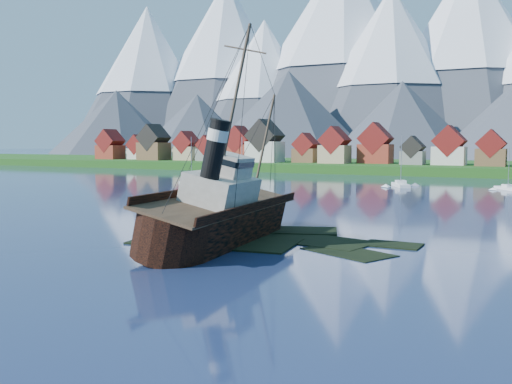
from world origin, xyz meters
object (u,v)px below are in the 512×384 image
at_px(tugboat_wreck, 224,213).
at_px(sailboat_c, 401,185).
at_px(sailboat_a, 242,197).
at_px(sailboat_e, 508,189).
at_px(sailboat_b, 192,182).

relative_size(tugboat_wreck, sailboat_c, 2.35).
bearing_deg(sailboat_c, sailboat_a, -140.83).
xyz_separation_m(sailboat_a, sailboat_e, (45.12, 46.14, -0.05)).
height_order(sailboat_a, sailboat_b, sailboat_b).
bearing_deg(sailboat_e, sailboat_c, 152.02).
distance_m(tugboat_wreck, sailboat_c, 86.87).
xyz_separation_m(sailboat_b, sailboat_c, (52.19, 14.79, -0.01)).
height_order(tugboat_wreck, sailboat_a, tugboat_wreck).
xyz_separation_m(tugboat_wreck, sailboat_e, (24.01, 88.95, -2.88)).
bearing_deg(tugboat_wreck, sailboat_b, 120.80).
distance_m(sailboat_a, sailboat_c, 48.69).
bearing_deg(sailboat_a, sailboat_c, 62.42).
bearing_deg(sailboat_b, sailboat_a, -43.87).
relative_size(sailboat_b, sailboat_c, 0.98).
bearing_deg(sailboat_b, sailboat_e, 11.55).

